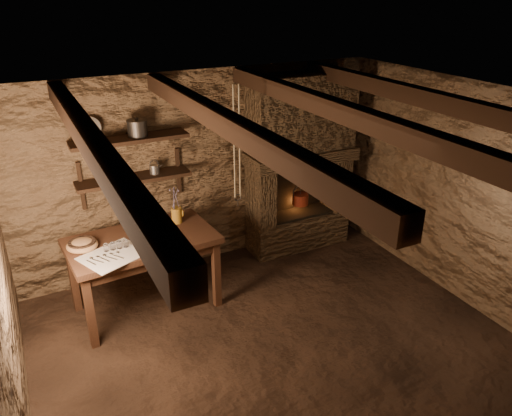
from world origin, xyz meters
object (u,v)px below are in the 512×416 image
work_table (145,271)px  red_pot (300,198)px  iron_stockpot (137,129)px  wooden_bowl (82,245)px  stoneware_jug (176,208)px

work_table → red_pot: bearing=7.6°
work_table → iron_stockpot: iron_stockpot is taller
work_table → wooden_bowl: size_ratio=5.04×
stoneware_jug → iron_stockpot: size_ratio=1.91×
work_table → iron_stockpot: bearing=66.3°
work_table → red_pot: (2.21, 0.47, 0.24)m
work_table → red_pot: red_pot is taller
stoneware_jug → wooden_bowl: size_ratio=1.31×
stoneware_jug → red_pot: size_ratio=0.75×
stoneware_jug → red_pot: 1.81m
work_table → stoneware_jug: size_ratio=3.85×
iron_stockpot → work_table: bearing=-109.3°
stoneware_jug → iron_stockpot: bearing=120.2°
wooden_bowl → work_table: bearing=-4.4°
stoneware_jug → wooden_bowl: stoneware_jug is taller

